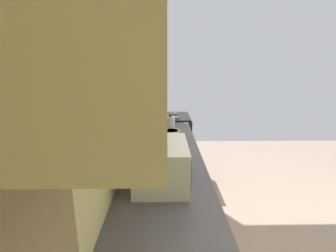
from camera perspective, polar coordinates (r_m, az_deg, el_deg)
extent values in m
cube|color=#E3D283|center=(1.82, -12.39, 5.89)|extent=(4.15, 0.12, 2.78)
cube|color=beige|center=(1.87, -0.82, -26.08)|extent=(3.28, 0.60, 0.88)
cube|color=#4B4950|center=(1.61, -0.88, -13.85)|extent=(3.31, 0.63, 0.02)
cube|color=#332819|center=(2.07, 8.17, -21.51)|extent=(0.01, 0.01, 0.81)
cube|color=#332819|center=(2.46, 6.44, -15.07)|extent=(0.01, 0.01, 0.81)
cube|color=#332819|center=(2.87, 5.25, -10.42)|extent=(0.01, 0.01, 0.81)
cube|color=beige|center=(1.43, -7.38, 21.50)|extent=(2.24, 0.30, 0.67)
cube|color=black|center=(3.58, -0.31, -4.96)|extent=(0.62, 0.67, 0.90)
cube|color=black|center=(3.62, 5.12, -5.58)|extent=(0.48, 0.01, 0.50)
cube|color=black|center=(3.45, -0.32, 2.25)|extent=(0.59, 0.64, 0.02)
cube|color=black|center=(3.45, -5.58, 3.52)|extent=(0.59, 0.04, 0.18)
cylinder|color=#38383D|center=(3.32, 1.78, 2.00)|extent=(0.11, 0.11, 0.01)
cylinder|color=#38383D|center=(3.59, 1.58, 2.97)|extent=(0.11, 0.11, 0.01)
cylinder|color=#38383D|center=(3.32, -2.38, 1.99)|extent=(0.11, 0.11, 0.01)
cylinder|color=#38383D|center=(3.59, -2.28, 2.95)|extent=(0.11, 0.11, 0.01)
cube|color=white|center=(1.56, -1.64, -8.79)|extent=(0.46, 0.33, 0.27)
cube|color=black|center=(1.53, 4.80, -9.34)|extent=(0.28, 0.01, 0.19)
cube|color=#2D2D33|center=(1.74, 4.09, -6.38)|extent=(0.08, 0.01, 0.19)
cylinder|color=gold|center=(2.58, 0.72, -1.67)|extent=(0.19, 0.19, 0.06)
cylinder|color=gold|center=(2.58, 0.72, -1.35)|extent=(0.15, 0.15, 0.03)
cylinder|color=#B7BABF|center=(2.90, 0.53, 0.93)|extent=(0.12, 0.12, 0.13)
cylinder|color=black|center=(2.89, 0.53, 2.40)|extent=(0.03, 0.03, 0.02)
cylinder|color=#B7BABF|center=(2.96, 0.50, 1.71)|extent=(0.07, 0.02, 0.05)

